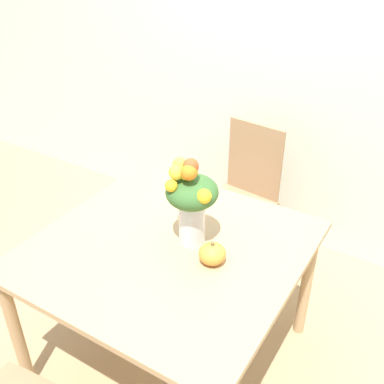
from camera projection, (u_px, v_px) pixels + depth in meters
The scene contains 6 objects.
ground_plane at pixel (172, 354), 2.48m from camera, with size 12.00×12.00×0.00m, color tan.
wall_back at pixel (291, 51), 2.80m from camera, with size 8.00×0.06×2.70m.
dining_table at pixel (169, 260), 2.13m from camera, with size 1.19×1.17×0.76m.
flower_vase at pixel (191, 199), 1.99m from camera, with size 0.25×0.24×0.44m.
pumpkin at pixel (213, 253), 1.96m from camera, with size 0.12×0.12×0.11m.
dining_chair_near_window at pixel (243, 195), 2.99m from camera, with size 0.47×0.47×0.95m.
Camera 1 is at (0.96, -1.35, 2.05)m, focal length 42.00 mm.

